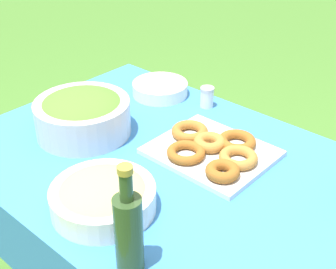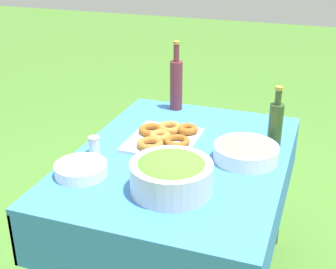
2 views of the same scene
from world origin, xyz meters
TOP-DOWN VIEW (x-y plane):
  - picnic_table at (0.00, 0.00)m, footprint 1.20×0.89m
  - salad_bowl at (0.29, 0.06)m, footprint 0.31×0.31m
  - pasta_bowl at (-0.05, 0.27)m, footprint 0.27×0.27m
  - donut_platter at (-0.11, -0.12)m, footprint 0.36×0.31m
  - plate_stack at (0.29, -0.32)m, footprint 0.21×0.21m
  - olive_oil_bottle at (-0.24, 0.36)m, footprint 0.06×0.06m
  - salt_shaker at (0.10, -0.36)m, footprint 0.05×0.05m

SIDE VIEW (x-z plane):
  - picnic_table at x=0.00m, z-range 0.27..1.01m
  - donut_platter at x=-0.11m, z-range 0.74..0.79m
  - plate_stack at x=0.29m, z-range 0.74..0.79m
  - salt_shaker at x=0.10m, z-range 0.74..0.82m
  - pasta_bowl at x=-0.05m, z-range 0.74..0.83m
  - salad_bowl at x=0.29m, z-range 0.75..0.88m
  - olive_oil_bottle at x=-0.24m, z-range 0.71..0.99m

